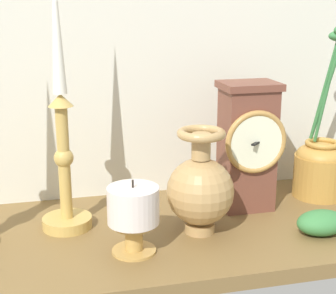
{
  "coord_description": "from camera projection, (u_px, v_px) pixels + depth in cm",
  "views": [
    {
      "loc": [
        -21.45,
        -78.98,
        36.94
      ],
      "look_at": [
        -1.84,
        0.0,
        14.0
      ],
      "focal_mm": 56.4,
      "sensor_mm": 36.0,
      "label": 1
    }
  ],
  "objects": [
    {
      "name": "pillar_candle_front",
      "position": [
        133.0,
        213.0,
        0.78
      ],
      "size": [
        7.75,
        7.75,
        11.53
      ],
      "color": "tan",
      "rests_on": "ground_plane"
    },
    {
      "name": "ivy_sprig",
      "position": [
        322.0,
        223.0,
        0.85
      ],
      "size": [
        8.42,
        5.89,
        4.01
      ],
      "color": "#397A3F",
      "rests_on": "ground_plane"
    },
    {
      "name": "candlestick_tall_center",
      "position": [
        63.0,
        138.0,
        0.84
      ],
      "size": [
        8.23,
        8.23,
        44.38
      ],
      "color": "tan",
      "rests_on": "ground_plane"
    },
    {
      "name": "back_wall",
      "position": [
        154.0,
        24.0,
        0.97
      ],
      "size": [
        120.0,
        2.0,
        65.0
      ],
      "primitive_type": "cube",
      "color": "silver",
      "rests_on": "ground_plane"
    },
    {
      "name": "ground_plane",
      "position": [
        179.0,
        233.0,
        0.89
      ],
      "size": [
        100.0,
        36.0,
        2.4
      ],
      "primitive_type": "cube",
      "color": "brown"
    },
    {
      "name": "brass_vase_jar",
      "position": [
        322.0,
        160.0,
        1.01
      ],
      "size": [
        10.14,
        10.14,
        37.42
      ],
      "color": "#B58539",
      "rests_on": "ground_plane"
    },
    {
      "name": "brass_vase_bulbous",
      "position": [
        200.0,
        188.0,
        0.85
      ],
      "size": [
        10.93,
        10.93,
        17.37
      ],
      "color": "tan",
      "rests_on": "ground_plane"
    },
    {
      "name": "mantel_clock",
      "position": [
        248.0,
        145.0,
        0.94
      ],
      "size": [
        11.13,
        9.85,
        23.05
      ],
      "color": "brown",
      "rests_on": "ground_plane"
    }
  ]
}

